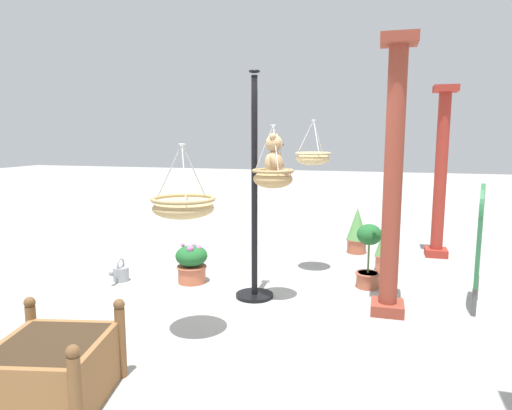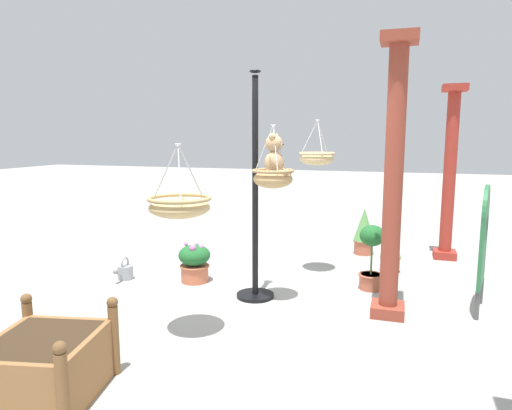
# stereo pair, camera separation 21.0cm
# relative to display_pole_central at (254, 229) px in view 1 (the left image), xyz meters

# --- Properties ---
(ground_plane) EXTENTS (40.00, 40.00, 0.00)m
(ground_plane) POSITION_rel_display_pole_central_xyz_m (0.23, -0.05, -0.82)
(ground_plane) COLOR #9E9E99
(display_pole_central) EXTENTS (0.44, 0.44, 2.59)m
(display_pole_central) POSITION_rel_display_pole_central_xyz_m (0.00, 0.00, 0.00)
(display_pole_central) COLOR black
(display_pole_central) RESTS_ON ground
(hanging_basket_with_teddy) EXTENTS (0.46, 0.46, 0.68)m
(hanging_basket_with_teddy) POSITION_rel_display_pole_central_xyz_m (0.15, 0.25, 0.61)
(hanging_basket_with_teddy) COLOR tan
(teddy_bear) EXTENTS (0.32, 0.29, 0.47)m
(teddy_bear) POSITION_rel_display_pole_central_xyz_m (0.15, 0.27, 0.82)
(teddy_bear) COLOR tan
(hanging_basket_left_high) EXTENTS (0.48, 0.48, 0.59)m
(hanging_basket_left_high) POSITION_rel_display_pole_central_xyz_m (-1.09, 0.50, 0.77)
(hanging_basket_left_high) COLOR tan
(hanging_basket_right_low) EXTENTS (0.57, 0.57, 0.66)m
(hanging_basket_right_low) POSITION_rel_display_pole_central_xyz_m (1.26, -0.31, 0.44)
(hanging_basket_right_low) COLOR tan
(greenhouse_pillar_left) EXTENTS (0.36, 0.36, 2.86)m
(greenhouse_pillar_left) POSITION_rel_display_pole_central_xyz_m (0.10, 1.50, 0.56)
(greenhouse_pillar_left) COLOR brown
(greenhouse_pillar_left) RESTS_ON ground
(greenhouse_pillar_far_back) EXTENTS (0.35, 0.35, 2.62)m
(greenhouse_pillar_far_back) POSITION_rel_display_pole_central_xyz_m (-2.54, 2.27, 0.44)
(greenhouse_pillar_far_back) COLOR #9E2D23
(greenhouse_pillar_far_back) RESTS_ON ground
(wooden_planter_box) EXTENTS (1.00, 0.94, 0.64)m
(wooden_planter_box) POSITION_rel_display_pole_central_xyz_m (2.46, -0.80, -0.57)
(wooden_planter_box) COLOR olive
(wooden_planter_box) RESTS_ON ground
(potted_plant_flowering_red) EXTENTS (0.33, 0.33, 0.74)m
(potted_plant_flowering_red) POSITION_rel_display_pole_central_xyz_m (-2.41, 1.05, -0.45)
(potted_plant_flowering_red) COLOR #AD563D
(potted_plant_flowering_red) RESTS_ON ground
(potted_plant_tall_leafy) EXTENTS (0.29, 0.29, 0.70)m
(potted_plant_tall_leafy) POSITION_rel_display_pole_central_xyz_m (-1.52, 1.48, -0.47)
(potted_plant_tall_leafy) COLOR #BC6042
(potted_plant_tall_leafy) RESTS_ON ground
(potted_plant_bushy_green) EXTENTS (0.41, 0.41, 0.52)m
(potted_plant_bushy_green) POSITION_rel_display_pole_central_xyz_m (-0.31, -0.92, -0.56)
(potted_plant_bushy_green) COLOR #BC6042
(potted_plant_bushy_green) RESTS_ON ground
(potted_plant_small_succulent) EXTENTS (0.31, 0.31, 0.81)m
(potted_plant_small_succulent) POSITION_rel_display_pole_central_xyz_m (-0.70, 1.27, -0.39)
(potted_plant_small_succulent) COLOR #AD563D
(potted_plant_small_succulent) RESTS_ON ground
(display_sign_board) EXTENTS (0.61, 0.17, 1.38)m
(display_sign_board) POSITION_rel_display_pole_central_xyz_m (-0.32, 2.43, -0.00)
(display_sign_board) COLOR #286B3D
(display_sign_board) RESTS_ON ground
(watering_can) EXTENTS (0.35, 0.20, 0.30)m
(watering_can) POSITION_rel_display_pole_central_xyz_m (-0.11, -1.84, -0.72)
(watering_can) COLOR gray
(watering_can) RESTS_ON ground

